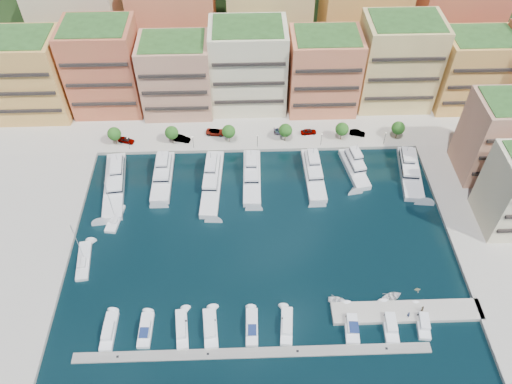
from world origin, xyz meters
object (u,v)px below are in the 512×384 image
yacht_0 (115,182)px  car_4 (309,132)px  lamppost_3 (322,137)px  yacht_3 (252,174)px  cruiser_5 (287,326)px  sailboat_2 (115,219)px  tender_0 (338,301)px  lamppost_1 (193,140)px  person_0 (408,315)px  yacht_1 (163,175)px  cruiser_2 (182,329)px  yacht_4 (313,172)px  cruiser_7 (351,324)px  cruiser_1 (146,330)px  tree_0 (114,134)px  tender_3 (417,289)px  lamppost_2 (257,139)px  car_0 (126,140)px  tree_4 (342,129)px  cruiser_0 (109,332)px  lamppost_0 (128,141)px  cruiser_4 (252,327)px  yacht_2 (212,179)px  yacht_5 (354,166)px  person_1 (422,309)px  sailboat_1 (84,261)px  cruiser_3 (210,329)px  tree_3 (285,130)px  lamppost_4 (385,136)px  cruiser_8 (390,323)px  car_1 (182,139)px  tree_5 (398,128)px  car_3 (283,131)px  car_5 (357,133)px  yacht_6 (410,170)px  tender_2 (392,297)px

yacht_0 → car_4: 56.15m
yacht_0 → lamppost_3: bearing=13.0°
yacht_3 → cruiser_5: 44.87m
sailboat_2 → tender_0: bearing=-25.5°
cruiser_5 → sailboat_2: 50.71m
lamppost_1 → person_0: lamppost_1 is taller
sailboat_2 → car_4: size_ratio=2.92×
yacht_1 → cruiser_2: (8.14, -45.16, -0.54)m
yacht_4 → car_4: 16.21m
cruiser_7 → sailboat_2: sailboat_2 is taller
yacht_1 → cruiser_1: 45.18m
tree_0 → tender_3: (73.71, -50.03, -4.37)m
lamppost_2 → car_0: bearing=175.4°
tree_4 → cruiser_0: bearing=-134.2°
lamppost_0 → lamppost_3: (54.00, 0.00, 0.00)m
yacht_3 → cruiser_4: 44.49m
tree_4 → yacht_2: 39.65m
yacht_1 → yacht_3: (23.83, -0.71, 0.12)m
yacht_5 → person_1: (6.84, -44.21, 0.71)m
cruiser_2 → sailboat_1: bearing=142.9°
lamppost_1 → person_0: size_ratio=2.31×
cruiser_0 → cruiser_3: bearing=-0.0°
tree_3 → cruiser_1: (-33.02, -58.10, -4.17)m
cruiser_3 → tender_3: bearing=10.1°
lamppost_4 → tender_3: bearing=-92.7°
cruiser_3 → cruiser_8: size_ratio=0.98×
person_1 → lamppost_0: bearing=-52.3°
car_4 → car_1: bearing=88.6°
tree_5 → lamppost_1: (-58.00, -2.30, -0.92)m
car_3 → car_4: 7.51m
car_0 → tree_4: bearing=-71.8°
cruiser_7 → tender_3: bearing=26.8°
tree_0 → yacht_1: tree_0 is taller
yacht_5 → cruiser_3: 59.93m
yacht_3 → lamppost_2: bearing=80.6°
cruiser_1 → car_5: bearing=47.9°
car_0 → lamppost_2: bearing=-75.7°
yacht_6 → car_1: yacht_6 is taller
cruiser_4 → cruiser_0: bearing=180.0°
lamppost_1 → cruiser_0: bearing=-104.6°
yacht_3 → person_0: yacht_3 is taller
yacht_6 → tree_5: bearing=93.4°
lamppost_2 → yacht_0: size_ratio=0.18×
sailboat_1 → car_5: (70.53, 41.79, 1.44)m
sailboat_2 → tender_2: (64.00, -24.22, 0.14)m
tree_5 → yacht_6: size_ratio=0.28×
person_0 → yacht_2: bearing=6.0°
tree_0 → lamppost_3: size_ratio=1.35×
car_0 → car_5: 66.46m
yacht_1 → sailboat_2: (-10.54, -14.59, -0.78)m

